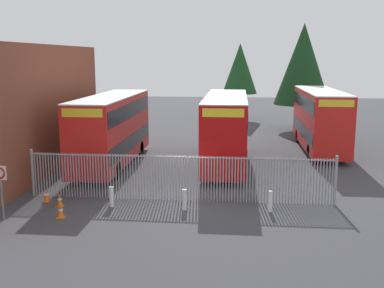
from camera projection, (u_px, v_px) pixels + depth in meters
The scene contains 14 objects.
ground_plane at pixel (198, 163), 29.78m from camera, with size 100.00×100.00×0.00m, color #3D3D42.
palisade_fence at pixel (179, 176), 21.76m from camera, with size 14.70×0.14×2.35m.
double_decker_bus_near_gate at pixel (226, 128), 28.66m from camera, with size 2.54×10.81×4.42m.
double_decker_bus_behind_fence_left at pixel (112, 128), 28.64m from camera, with size 2.54×10.81×4.42m.
double_decker_bus_behind_fence_right at pixel (320, 118), 33.41m from camera, with size 2.54×10.81×4.42m.
bollard_near_left at pixel (111, 197), 20.94m from camera, with size 0.20×0.20×0.95m, color silver.
bollard_center_front at pixel (184, 200), 20.51m from camera, with size 0.20×0.20×0.95m, color silver.
bollard_near_right at pixel (270, 201), 20.26m from camera, with size 0.20×0.20×0.95m, color silver.
traffic_cone_by_gate at pixel (60, 200), 21.00m from camera, with size 0.34×0.34×0.59m.
traffic_cone_mid_forecourt at pixel (47, 196), 21.72m from camera, with size 0.34×0.34×0.59m.
traffic_cone_near_kerb at pixel (61, 211), 19.51m from camera, with size 0.34×0.34×0.59m.
speed_limit_sign_post at pixel (0, 179), 18.98m from camera, with size 0.60×0.14×2.40m.
tree_tall_back at pixel (240, 69), 49.94m from camera, with size 3.81×3.81×8.27m.
tree_short_side at pixel (303, 64), 42.19m from camera, with size 5.20×5.20×9.85m.
Camera 1 is at (2.52, -20.92, 6.77)m, focal length 42.73 mm.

